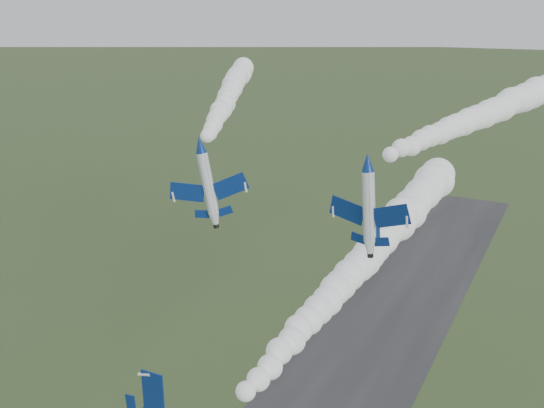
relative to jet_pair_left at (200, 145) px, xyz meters
The scene contains 5 objects.
smoke_trail_jet_lead 25.57m from the jet_pair_left, 24.91° to the left, with size 5.73×66.71×5.73m, color white, non-canonical shape.
jet_pair_left is the anchor object (origin of this frame).
smoke_trail_jet_pair_left 35.09m from the jet_pair_left, 115.41° to the left, with size 4.61×64.05×4.61m, color white, non-canonical shape.
jet_pair_right 21.40m from the jet_pair_left, ahead, with size 9.96×11.77×2.95m.
smoke_trail_jet_pair_right 48.99m from the jet_pair_left, 53.48° to the left, with size 5.55×75.13×5.55m, color white, non-canonical shape.
Camera 1 is at (30.22, -44.11, 61.35)m, focal length 40.00 mm.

